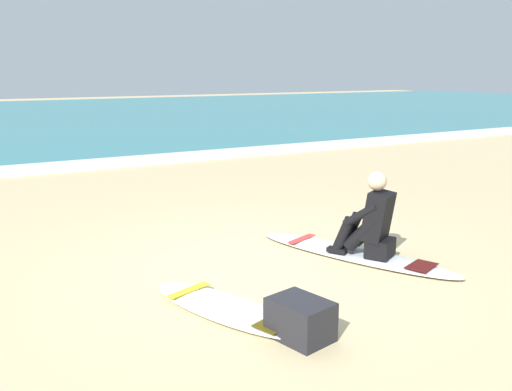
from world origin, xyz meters
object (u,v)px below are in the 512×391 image
Objects in this scene: surfboard_spare_near at (227,308)px; surfboard_main at (353,254)px; beach_bag at (300,319)px; surfer_seated at (371,223)px.

surfboard_main is at bearing 17.95° from surfboard_spare_near.
surfboard_main and surfboard_spare_near have the same top height.
beach_bag is (0.28, -0.73, 0.12)m from surfboard_spare_near.
surfboard_main is 2.73× the size of surfer_seated.
surfer_seated is at bearing -73.62° from surfboard_main.
surfboard_spare_near is at bearing -167.99° from surfer_seated.
surfer_seated is at bearing 12.01° from surfboard_spare_near.
surfer_seated reaches higher than surfboard_main.
beach_bag reaches higher than surfboard_main.
surfboard_spare_near is at bearing 111.19° from beach_bag.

